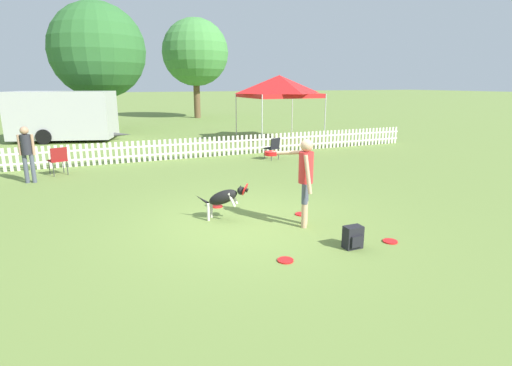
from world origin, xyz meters
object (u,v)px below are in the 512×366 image
handler_person (303,172)px  frisbee_far_scatter (217,206)px  canopy_tent_main (279,86)px  tree_right_grove (98,51)px  backpack_on_grass (353,237)px  folding_chair_blue_left (58,158)px  equipment_trailer (64,115)px  tree_left_grove (195,53)px  spectator_standing (27,149)px  leaping_dog (225,197)px  folding_chair_center (273,147)px  frisbee_near_dog (285,260)px  frisbee_near_handler (390,241)px  frisbee_midfield (301,214)px

handler_person → frisbee_far_scatter: bearing=67.8°
canopy_tent_main → tree_right_grove: (-7.52, 7.97, 1.92)m
frisbee_far_scatter → backpack_on_grass: (1.40, -3.12, 0.18)m
canopy_tent_main → tree_right_grove: 11.13m
folding_chair_blue_left → equipment_trailer: (-0.03, 8.15, 0.72)m
canopy_tent_main → tree_left_grove: size_ratio=0.43×
folding_chair_blue_left → spectator_standing: size_ratio=0.54×
leaping_dog → equipment_trailer: bearing=-131.7°
backpack_on_grass → folding_chair_center: bearing=74.0°
backpack_on_grass → folding_chair_center: size_ratio=0.48×
folding_chair_center → tree_right_grove: bearing=-86.7°
frisbee_near_dog → equipment_trailer: bearing=102.3°
handler_person → tree_right_grove: tree_right_grove is taller
frisbee_near_handler → canopy_tent_main: (3.90, 12.26, 2.54)m
equipment_trailer → tree_left_grove: tree_left_grove is taller
frisbee_far_scatter → canopy_tent_main: canopy_tent_main is taller
spectator_standing → frisbee_far_scatter: bearing=145.2°
frisbee_midfield → spectator_standing: bearing=135.7°
spectator_standing → frisbee_near_dog: bearing=130.8°
handler_person → frisbee_near_dog: handler_person is taller
leaping_dog → backpack_on_grass: leaping_dog is taller
spectator_standing → tree_right_grove: tree_right_grove is taller
handler_person → frisbee_midfield: (0.31, 0.58, -1.07)m
canopy_tent_main → equipment_trailer: canopy_tent_main is taller
frisbee_near_dog → canopy_tent_main: bearing=64.0°
leaping_dog → frisbee_near_handler: (2.29, -2.25, -0.47)m
frisbee_midfield → spectator_standing: spectator_standing is taller
backpack_on_grass → spectator_standing: bearing=126.9°
handler_person → tree_left_grove: size_ratio=0.23×
handler_person → spectator_standing: size_ratio=1.08×
frisbee_midfield → canopy_tent_main: 11.59m
frisbee_far_scatter → spectator_standing: size_ratio=0.16×
frisbee_near_dog → tree_right_grove: 20.74m
backpack_on_grass → equipment_trailer: equipment_trailer is taller
frisbee_far_scatter → spectator_standing: bearing=134.2°
canopy_tent_main → tree_left_grove: tree_left_grove is taller
leaping_dog → folding_chair_blue_left: size_ratio=1.17×
frisbee_near_handler → canopy_tent_main: bearing=72.4°
frisbee_near_dog → handler_person: bearing=51.6°
backpack_on_grass → frisbee_near_handler: bearing=-3.7°
folding_chair_center → canopy_tent_main: 5.50m
folding_chair_center → equipment_trailer: (-7.05, 8.47, 0.75)m
tree_left_grove → folding_chair_blue_left: bearing=-116.9°
frisbee_near_handler → backpack_on_grass: backpack_on_grass is taller
leaping_dog → frisbee_far_scatter: 1.04m
backpack_on_grass → spectator_standing: size_ratio=0.25×
frisbee_far_scatter → tree_left_grove: bearing=75.8°
canopy_tent_main → frisbee_near_dog: bearing=-116.0°
frisbee_near_handler → frisbee_far_scatter: (-2.17, 3.17, 0.00)m
leaping_dog → frisbee_far_scatter: leaping_dog is taller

